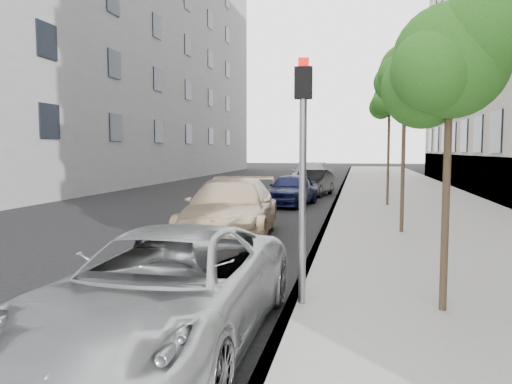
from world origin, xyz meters
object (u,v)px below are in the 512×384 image
(tree_far, at_px, (390,99))
(tree_near, at_px, (453,61))
(sedan_black, at_px, (313,183))
(suv, at_px, (231,209))
(sedan_rear, at_px, (309,175))
(tree_mid, at_px, (406,69))
(minivan, at_px, (166,289))
(sedan_blue, at_px, (291,189))
(signal_pole, at_px, (303,153))

(tree_far, bearing_deg, tree_near, -90.00)
(tree_near, relative_size, sedan_black, 1.06)
(tree_near, height_order, suv, tree_near)
(suv, height_order, sedan_rear, suv)
(tree_mid, relative_size, suv, 0.95)
(tree_near, xyz_separation_m, minivan, (-3.33, -1.53, -2.75))
(sedan_blue, xyz_separation_m, sedan_black, (0.49, 4.49, -0.02))
(tree_mid, height_order, sedan_blue, tree_mid)
(tree_near, distance_m, minivan, 4.58)
(sedan_rear, bearing_deg, sedan_blue, -90.61)
(suv, bearing_deg, sedan_rear, 83.74)
(signal_pole, xyz_separation_m, sedan_black, (-1.42, 17.84, -1.59))
(sedan_blue, relative_size, sedan_rear, 0.74)
(tree_far, height_order, sedan_black, tree_far)
(tree_far, height_order, sedan_blue, tree_far)
(sedan_blue, xyz_separation_m, sedan_rear, (-0.18, 9.65, 0.10))
(sedan_rear, bearing_deg, sedan_black, -84.26)
(minivan, height_order, sedan_rear, sedan_rear)
(minivan, bearing_deg, tree_mid, 68.41)
(tree_mid, relative_size, minivan, 1.04)
(sedan_rear, bearing_deg, signal_pole, -86.48)
(sedan_rear, bearing_deg, tree_near, -81.78)
(tree_far, relative_size, minivan, 1.01)
(tree_mid, relative_size, signal_pole, 1.48)
(sedan_black, bearing_deg, tree_far, -45.40)
(signal_pole, distance_m, suv, 6.14)
(tree_near, bearing_deg, minivan, -155.35)
(signal_pole, distance_m, sedan_blue, 13.58)
(tree_near, distance_m, tree_far, 13.02)
(tree_mid, height_order, sedan_black, tree_mid)
(sedan_blue, bearing_deg, sedan_rear, 99.58)
(sedan_rear, bearing_deg, tree_far, -69.73)
(suv, bearing_deg, tree_near, -56.26)
(tree_far, xyz_separation_m, signal_pole, (-1.91, -13.08, -1.98))
(tree_far, bearing_deg, tree_mid, -90.00)
(sedan_blue, bearing_deg, tree_mid, -52.07)
(tree_near, height_order, minivan, tree_near)
(signal_pole, relative_size, sedan_blue, 0.87)
(tree_mid, xyz_separation_m, sedan_blue, (-3.82, 6.77, -3.65))
(suv, bearing_deg, sedan_blue, 81.10)
(tree_near, height_order, tree_mid, tree_mid)
(tree_near, height_order, sedan_rear, tree_near)
(signal_pole, xyz_separation_m, sedan_rear, (-2.09, 23.00, -1.47))
(sedan_black, bearing_deg, sedan_blue, -86.60)
(tree_near, bearing_deg, tree_mid, 90.00)
(sedan_rear, bearing_deg, suv, -92.77)
(tree_near, relative_size, signal_pole, 1.24)
(tree_mid, distance_m, sedan_rear, 17.27)
(tree_far, bearing_deg, sedan_rear, 111.94)
(sedan_rear, bearing_deg, minivan, -90.10)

